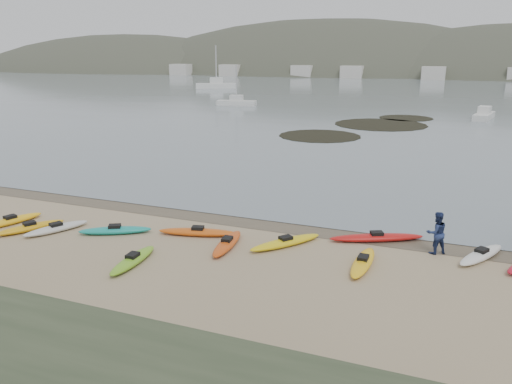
% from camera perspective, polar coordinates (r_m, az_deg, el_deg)
% --- Properties ---
extents(ground, '(600.00, 600.00, 0.00)m').
position_cam_1_polar(ground, '(26.01, 0.00, -3.18)').
color(ground, tan).
rests_on(ground, ground).
extents(wet_sand, '(60.00, 60.00, 0.00)m').
position_cam_1_polar(wet_sand, '(25.75, -0.24, -3.38)').
color(wet_sand, brown).
rests_on(wet_sand, ground).
extents(water, '(1200.00, 1200.00, 0.00)m').
position_cam_1_polar(water, '(323.15, 20.36, 13.30)').
color(water, slate).
rests_on(water, ground).
extents(kayaks, '(25.72, 9.16, 0.34)m').
position_cam_1_polar(kayaks, '(22.78, -3.30, -5.56)').
color(kayaks, yellow).
rests_on(kayaks, ground).
extents(person_east, '(1.15, 1.08, 1.88)m').
position_cam_1_polar(person_east, '(22.84, 19.93, -4.41)').
color(person_east, navy).
rests_on(person_east, ground).
extents(kelp_mats, '(14.63, 25.81, 0.04)m').
position_cam_1_polar(kelp_mats, '(60.34, 12.90, 7.34)').
color(kelp_mats, black).
rests_on(kelp_mats, water).
extents(moored_boats, '(90.96, 65.55, 1.35)m').
position_cam_1_polar(moored_boats, '(104.44, 14.21, 10.96)').
color(moored_boats, silver).
rests_on(moored_boats, ground).
extents(far_town, '(199.00, 5.00, 4.00)m').
position_cam_1_polar(far_town, '(168.06, 20.88, 12.55)').
color(far_town, beige).
rests_on(far_town, ground).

